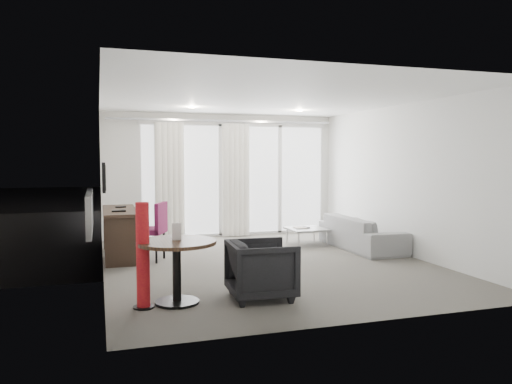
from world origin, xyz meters
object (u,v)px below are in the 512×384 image
object	(u,v)px
desk	(120,233)
rattan_chair_b	(275,207)
round_table	(177,272)
red_lamp	(143,255)
coffee_table	(307,236)
sofa	(361,232)
tub_armchair	(261,269)
rattan_chair_a	(225,209)
desk_chair	(148,231)

from	to	relation	value
desk	rattan_chair_b	world-z (taller)	desk
round_table	red_lamp	xyz separation A→B (m)	(-0.38, -0.07, 0.23)
red_lamp	coffee_table	xyz separation A→B (m)	(3.37, 3.21, -0.44)
rattan_chair_b	red_lamp	bearing A→B (deg)	-145.34
desk	coffee_table	size ratio (longest dim) A/B	2.44
sofa	rattan_chair_b	world-z (taller)	rattan_chair_b
round_table	sofa	size ratio (longest dim) A/B	0.45
round_table	sofa	world-z (taller)	round_table
red_lamp	desk	bearing A→B (deg)	92.40
tub_armchair	rattan_chair_a	distance (m)	6.80
tub_armchair	coffee_table	xyz separation A→B (m)	(1.99, 3.25, -0.19)
round_table	desk_chair	bearing A→B (deg)	91.88
red_lamp	tub_armchair	size ratio (longest dim) A/B	1.55
tub_armchair	rattan_chair_b	size ratio (longest dim) A/B	1.02
round_table	tub_armchair	xyz separation A→B (m)	(1.00, -0.10, -0.02)
round_table	rattan_chair_b	xyz separation A→B (m)	(3.58, 6.67, 0.01)
red_lamp	rattan_chair_a	size ratio (longest dim) A/B	1.58
round_table	rattan_chair_a	bearing A→B (deg)	71.50
rattan_chair_b	round_table	bearing A→B (deg)	-143.08
desk_chair	rattan_chair_b	world-z (taller)	desk_chair
sofa	desk_chair	bearing A→B (deg)	88.82
desk	sofa	distance (m)	4.32
desk	sofa	bearing A→B (deg)	-6.90
rattan_chair_a	desk_chair	bearing A→B (deg)	-111.30
coffee_table	rattan_chair_b	distance (m)	3.58
red_lamp	rattan_chair_a	world-z (taller)	red_lamp
desk_chair	sofa	size ratio (longest dim) A/B	0.47
rattan_chair_a	rattan_chair_b	bearing A→B (deg)	11.41
red_lamp	coffee_table	world-z (taller)	red_lamp
round_table	red_lamp	size ratio (longest dim) A/B	0.77
round_table	rattan_chair_b	size ratio (longest dim) A/B	1.21
tub_armchair	sofa	world-z (taller)	tub_armchair
coffee_table	desk	bearing A→B (deg)	-177.13
sofa	rattan_chair_a	world-z (taller)	rattan_chair_a
rattan_chair_a	round_table	bearing A→B (deg)	-100.39
round_table	red_lamp	bearing A→B (deg)	-170.39
desk_chair	coffee_table	xyz separation A→B (m)	(3.06, 0.62, -0.32)
red_lamp	tub_armchair	xyz separation A→B (m)	(1.38, -0.03, -0.24)
desk	red_lamp	xyz separation A→B (m)	(0.13, -3.04, 0.19)
rattan_chair_a	rattan_chair_b	world-z (taller)	rattan_chair_b
sofa	rattan_chair_a	size ratio (longest dim) A/B	2.70
red_lamp	tub_armchair	world-z (taller)	red_lamp
coffee_table	rattan_chair_a	distance (m)	3.54
rattan_chair_a	red_lamp	bearing A→B (deg)	-103.15
sofa	rattan_chair_b	distance (m)	4.22
coffee_table	rattan_chair_a	size ratio (longest dim) A/B	0.94
desk	desk_chair	world-z (taller)	desk_chair
sofa	rattan_chair_a	distance (m)	4.43
tub_armchair	desk_chair	bearing A→B (deg)	25.34
desk_chair	tub_armchair	xyz separation A→B (m)	(1.08, -2.63, -0.13)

